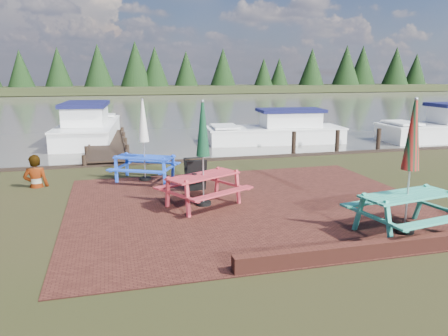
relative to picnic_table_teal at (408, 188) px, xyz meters
name	(u,v)px	position (x,y,z in m)	size (l,w,h in m)	color
ground	(264,218)	(-2.48, 1.68, -0.97)	(120.00, 120.00, 0.00)	black
paving	(251,205)	(-2.48, 2.68, -0.96)	(9.00, 7.50, 0.02)	#391812
brick_wall	(414,241)	(-0.34, -0.74, -0.82)	(6.21, 1.79, 0.30)	#4C1E16
water	(142,105)	(-2.48, 38.68, -0.97)	(120.00, 60.00, 0.02)	#4D4A42
far_treeline	(128,73)	(-2.48, 67.68, 2.31)	(120.00, 10.00, 8.10)	black
picnic_table_teal	(408,188)	(0.00, 0.00, 0.00)	(2.26, 2.08, 2.77)	teal
picnic_table_red	(203,170)	(-3.65, 2.95, -0.06)	(2.44, 2.36, 2.61)	#AB2C35
picnic_table_blue	(144,153)	(-4.85, 5.98, -0.10)	(2.33, 2.24, 2.49)	blue
chalkboard	(195,174)	(-3.57, 4.40, -0.50)	(0.58, 0.56, 0.92)	black
jetty	(107,144)	(-5.98, 12.96, -0.86)	(1.76, 9.08, 1.00)	black
boat_jetty	(89,129)	(-6.88, 15.98, -0.50)	(3.31, 7.95, 2.25)	white
boat_near	(278,132)	(2.37, 13.14, -0.61)	(7.04, 3.00, 1.85)	white
boat_far	(448,129)	(11.14, 11.43, -0.53)	(6.95, 2.75, 2.13)	white
person	(34,155)	(-8.00, 5.94, -0.01)	(0.70, 0.46, 1.92)	gray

